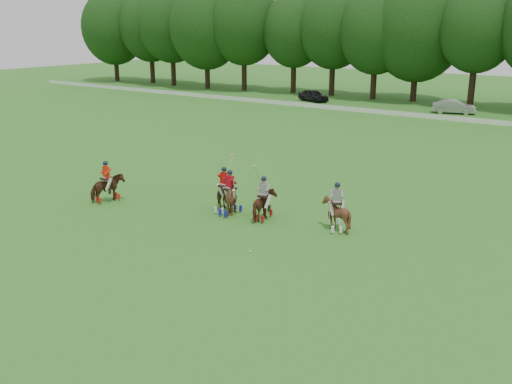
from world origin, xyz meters
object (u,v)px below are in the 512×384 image
Objects in this scene: car_left at (313,95)px; polo_red_c at (230,199)px; polo_red_b at (224,196)px; polo_stripe_b at (336,213)px; polo_stripe_a at (264,204)px; car_mid at (454,107)px; polo_red_a at (107,187)px; polo_ball at (250,251)px.

car_left is 1.85× the size of polo_red_c.
polo_stripe_b is at bearing 7.60° from polo_red_b.
car_left is 1.54× the size of polo_stripe_a.
polo_red_b is (16.33, -38.04, 0.10)m from car_left.
car_mid is 40.69m from polo_red_a.
polo_ball is (9.97, -1.34, -0.73)m from polo_red_a.
polo_red_b reaches higher than polo_red_a.
car_mid is at bearing 95.63° from polo_ball.
polo_stripe_b reaches higher than car_left.
car_mid is 38.04m from polo_red_b.
polo_red_b is 2.27m from polo_stripe_a.
car_left reaches higher than car_mid.
polo_stripe_b is (22.02, -37.28, 0.09)m from car_left.
polo_red_a is at bearing -164.35° from polo_stripe_a.
polo_red_c is 1.00× the size of polo_stripe_b.
car_left is 41.40m from polo_red_b.
polo_stripe_a is (2.30, -37.97, 0.05)m from car_mid.
car_left is 1.89× the size of polo_red_a.
polo_stripe_b is (5.69, 0.76, -0.02)m from polo_red_b.
polo_red_a is at bearing 155.93° from car_mid.
polo_stripe_b is (5.72, -37.28, 0.09)m from car_mid.
polo_stripe_a reaches higher than car_mid.
polo_stripe_b reaches higher than polo_ball.
polo_red_a reaches higher than car_mid.
car_mid is 41.81m from polo_ball.
car_left is 45.48× the size of polo_ball.
polo_stripe_a is (2.26, 0.07, -0.05)m from polo_red_b.
polo_red_c is 1.76m from polo_stripe_a.
polo_ball is (-1.62, -4.32, -0.74)m from polo_stripe_b.
car_mid is 1.94× the size of polo_red_a.
polo_red_a is 0.82× the size of polo_stripe_a.
polo_ball is at bearing -43.29° from polo_red_c.
polo_ball is at bearing -41.23° from polo_red_b.
polo_stripe_a reaches higher than polo_stripe_b.
polo_red_b is 1.26× the size of polo_stripe_b.
polo_stripe_a is at bearing 1.79° from polo_red_b.
polo_red_b is at bearing 164.27° from car_mid.
polo_stripe_a is at bearing 9.81° from polo_red_c.
polo_red_c is (0.56, -38.27, 0.09)m from car_mid.
polo_red_c reaches higher than polo_stripe_b.
polo_red_a is 0.98× the size of polo_stripe_b.
polo_red_c is at bearing 136.71° from polo_ball.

